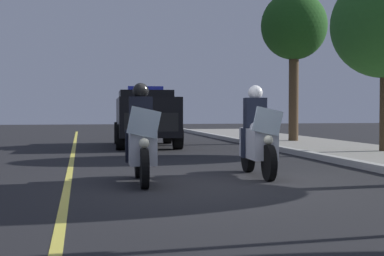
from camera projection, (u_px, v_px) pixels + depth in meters
name	position (u px, v px, depth m)	size (l,w,h in m)	color
ground_plane	(211.00, 186.00, 9.36)	(80.00, 80.00, 0.00)	black
lane_stripe_center	(67.00, 189.00, 8.92)	(48.00, 0.12, 0.01)	#E0D14C
police_motorcycle_lead_left	(141.00, 142.00, 9.74)	(2.14, 0.59, 1.72)	black
police_motorcycle_lead_right	(258.00, 139.00, 10.70)	(2.14, 0.59, 1.72)	black
police_suv	(146.00, 115.00, 19.33)	(4.98, 2.25, 2.05)	black
tree_behind_suv	(294.00, 28.00, 21.06)	(2.45, 2.45, 5.52)	#4C3823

